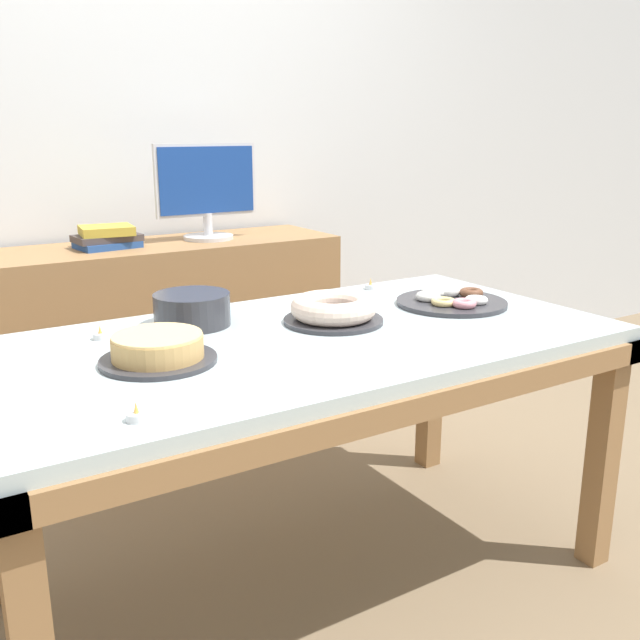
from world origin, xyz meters
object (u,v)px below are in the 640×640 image
at_px(tealight_left_edge, 100,335).
at_px(plate_stack, 192,309).
at_px(tealight_near_cakes, 370,286).
at_px(cake_golden_bundt, 333,310).
at_px(cake_chocolate_round, 158,350).
at_px(computer_monitor, 207,192).
at_px(pastry_platter, 451,300).
at_px(tealight_right_edge, 137,416).
at_px(book_stack, 107,237).

bearing_deg(tealight_left_edge, plate_stack, -0.00).
bearing_deg(tealight_near_cakes, cake_golden_bundt, -139.47).
bearing_deg(tealight_near_cakes, plate_stack, -171.16).
bearing_deg(cake_chocolate_round, computer_monitor, 61.21).
distance_m(pastry_platter, tealight_right_edge, 1.17).
distance_m(cake_chocolate_round, tealight_left_edge, 0.27).
height_order(tealight_right_edge, tealight_left_edge, same).
bearing_deg(book_stack, cake_chocolate_round, -100.76).
bearing_deg(pastry_platter, cake_chocolate_round, -176.30).
bearing_deg(computer_monitor, tealight_right_edge, -118.29).
bearing_deg(computer_monitor, book_stack, 179.80).
relative_size(tealight_right_edge, tealight_left_edge, 1.00).
relative_size(tealight_near_cakes, tealight_right_edge, 1.00).
distance_m(computer_monitor, cake_golden_bundt, 1.09).
bearing_deg(tealight_right_edge, book_stack, 75.68).
distance_m(pastry_platter, plate_stack, 0.80).
relative_size(pastry_platter, plate_stack, 1.61).
relative_size(book_stack, cake_chocolate_round, 0.90).
bearing_deg(cake_chocolate_round, tealight_near_cakes, 22.81).
relative_size(pastry_platter, tealight_near_cakes, 8.48).
relative_size(cake_golden_bundt, tealight_left_edge, 7.01).
height_order(pastry_platter, tealight_right_edge, pastry_platter).
bearing_deg(pastry_platter, tealight_near_cakes, 105.26).
height_order(book_stack, cake_golden_bundt, book_stack).
distance_m(cake_chocolate_round, tealight_near_cakes, 0.95).
relative_size(plate_stack, tealight_left_edge, 5.25).
relative_size(computer_monitor, tealight_right_edge, 10.60).
distance_m(cake_chocolate_round, plate_stack, 0.33).
relative_size(plate_stack, tealight_right_edge, 5.25).
xyz_separation_m(computer_monitor, cake_golden_bundt, (-0.09, -1.06, -0.25)).
distance_m(book_stack, tealight_near_cakes, 1.02).
relative_size(tealight_near_cakes, tealight_left_edge, 1.00).
bearing_deg(cake_golden_bundt, cake_chocolate_round, -171.71).
xyz_separation_m(pastry_platter, tealight_right_edge, (-1.12, -0.37, -0.00)).
bearing_deg(cake_golden_bundt, book_stack, 106.86).
distance_m(book_stack, pastry_platter, 1.32).
bearing_deg(tealight_right_edge, computer_monitor, 61.71).
bearing_deg(cake_chocolate_round, tealight_right_edge, -116.40).
relative_size(cake_chocolate_round, tealight_left_edge, 6.81).
bearing_deg(cake_golden_bundt, computer_monitor, 85.28).
xyz_separation_m(pastry_platter, tealight_near_cakes, (-0.08, 0.31, -0.00)).
relative_size(book_stack, tealight_near_cakes, 6.11).
bearing_deg(tealight_near_cakes, pastry_platter, -74.74).
bearing_deg(plate_stack, book_stack, 88.46).
xyz_separation_m(tealight_near_cakes, tealight_left_edge, (-0.94, -0.11, 0.00)).
bearing_deg(tealight_left_edge, tealight_right_edge, -99.10).
xyz_separation_m(computer_monitor, pastry_platter, (0.34, -1.08, -0.27)).
height_order(pastry_platter, plate_stack, plate_stack).
bearing_deg(tealight_near_cakes, tealight_right_edge, -146.71).
xyz_separation_m(cake_golden_bundt, pastry_platter, (0.42, -0.02, -0.02)).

